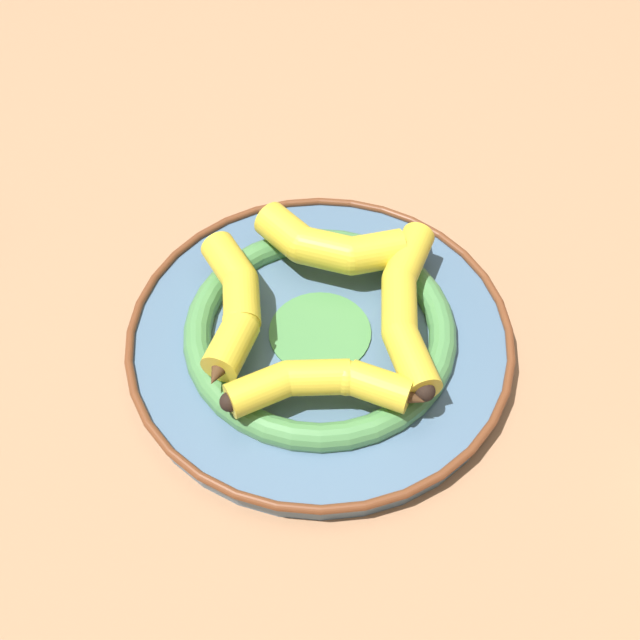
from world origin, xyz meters
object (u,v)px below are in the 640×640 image
(decorative_bowl, at_px, (320,334))
(banana_a, at_px, (406,303))
(banana_b, at_px, (323,384))
(banana_c, at_px, (234,305))
(banana_d, at_px, (326,244))

(decorative_bowl, relative_size, banana_a, 1.89)
(banana_b, distance_m, banana_c, 0.12)
(banana_a, height_order, banana_d, banana_d)
(decorative_bowl, relative_size, banana_b, 2.19)
(decorative_bowl, distance_m, banana_d, 0.09)
(banana_c, distance_m, banana_d, 0.11)
(decorative_bowl, height_order, banana_d, banana_d)
(banana_a, height_order, banana_c, banana_c)
(banana_a, relative_size, banana_d, 1.44)
(decorative_bowl, height_order, banana_a, banana_a)
(banana_a, bearing_deg, banana_c, -85.72)
(banana_b, distance_m, banana_d, 0.16)
(banana_a, distance_m, banana_d, 0.10)
(banana_a, relative_size, banana_c, 1.13)
(banana_c, bearing_deg, banana_a, -94.20)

